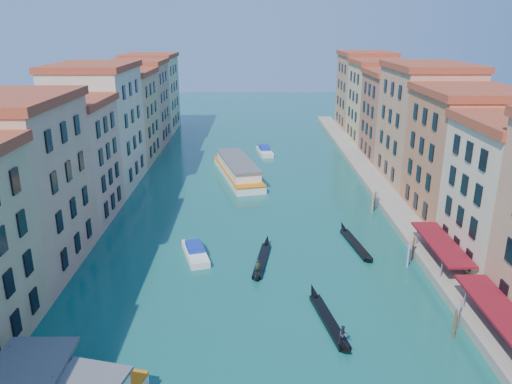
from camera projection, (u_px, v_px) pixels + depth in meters
left_bank_palazzos at (87, 139)px, 79.36m from camera, size 12.80×128.40×21.00m
right_bank_palazzos at (436, 138)px, 80.13m from camera, size 12.80×128.40×21.00m
quay at (382, 192)px, 83.00m from camera, size 4.00×140.00×1.00m
restaurant_awnings at (509, 321)px, 42.40m from camera, size 3.20×44.55×3.12m
mooring_poles_right at (446, 303)px, 48.40m from camera, size 1.44×54.24×3.20m
vaporetto_far at (238, 169)px, 92.76m from camera, size 10.25×23.01×3.34m
gondola_fore at (262, 259)px, 59.49m from camera, size 2.68×11.72×2.34m
gondola_right at (330, 320)px, 47.08m from camera, size 3.01×11.82×2.37m
gondola_far at (355, 243)px, 64.08m from camera, size 2.69×12.00×1.70m
motorboat_mid at (195, 252)px, 61.02m from camera, size 4.21×7.58×1.50m
motorboat_far at (265, 151)px, 109.75m from camera, size 3.73×8.24×1.65m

